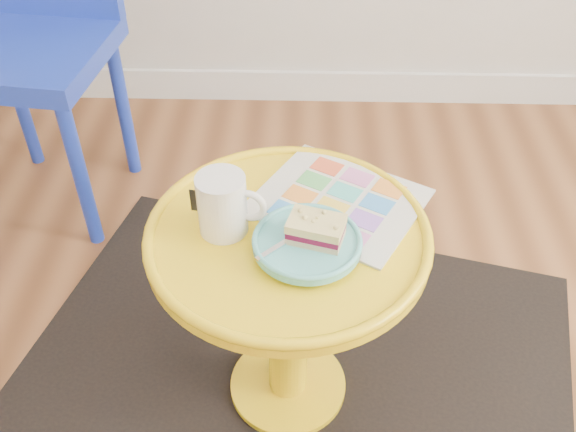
{
  "coord_description": "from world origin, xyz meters",
  "views": [
    {
      "loc": [
        0.18,
        -0.2,
        1.32
      ],
      "look_at": [
        0.15,
        0.68,
        0.55
      ],
      "focal_mm": 40.0,
      "sensor_mm": 36.0,
      "label": 1
    }
  ],
  "objects_px": {
    "side_table": "(288,284)",
    "newspaper": "(338,201)",
    "plate": "(307,243)",
    "chair": "(30,19)",
    "mug": "(223,203)"
  },
  "relations": [
    {
      "from": "side_table",
      "to": "newspaper",
      "type": "xyz_separation_m",
      "value": [
        0.1,
        0.09,
        0.15
      ]
    },
    {
      "from": "newspaper",
      "to": "plate",
      "type": "xyz_separation_m",
      "value": [
        -0.06,
        -0.14,
        0.02
      ]
    },
    {
      "from": "chair",
      "to": "mug",
      "type": "bearing_deg",
      "value": -44.58
    },
    {
      "from": "chair",
      "to": "newspaper",
      "type": "distance_m",
      "value": 1.07
    },
    {
      "from": "side_table",
      "to": "newspaper",
      "type": "distance_m",
      "value": 0.2
    },
    {
      "from": "newspaper",
      "to": "mug",
      "type": "distance_m",
      "value": 0.24
    },
    {
      "from": "chair",
      "to": "plate",
      "type": "height_order",
      "value": "chair"
    },
    {
      "from": "side_table",
      "to": "plate",
      "type": "xyz_separation_m",
      "value": [
        0.04,
        -0.05,
        0.16
      ]
    },
    {
      "from": "side_table",
      "to": "newspaper",
      "type": "height_order",
      "value": "newspaper"
    },
    {
      "from": "mug",
      "to": "side_table",
      "type": "bearing_deg",
      "value": 8.17
    },
    {
      "from": "chair",
      "to": "newspaper",
      "type": "bearing_deg",
      "value": -32.7
    },
    {
      "from": "chair",
      "to": "newspaper",
      "type": "height_order",
      "value": "chair"
    },
    {
      "from": "side_table",
      "to": "chair",
      "type": "xyz_separation_m",
      "value": [
        -0.73,
        0.77,
        0.2
      ]
    },
    {
      "from": "chair",
      "to": "newspaper",
      "type": "xyz_separation_m",
      "value": [
        0.82,
        -0.68,
        -0.06
      ]
    },
    {
      "from": "chair",
      "to": "plate",
      "type": "xyz_separation_m",
      "value": [
        0.76,
        -0.82,
        -0.04
      ]
    }
  ]
}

